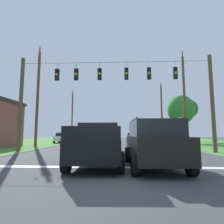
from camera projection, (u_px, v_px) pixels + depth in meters
The scene contains 19 objects.
ground_plane at pixel (105, 179), 5.81m from camera, with size 120.00×120.00×0.00m, color #3D3D42.
stop_bar_stripe at pixel (109, 167), 7.87m from camera, with size 12.93×0.45×0.01m, color white.
lane_dash_0 at pixel (114, 153), 13.83m from camera, with size 0.15×2.50×0.01m, color white.
lane_dash_1 at pixel (116, 147), 20.11m from camera, with size 0.15×2.50×0.01m, color white.
lane_dash_2 at pixel (117, 143), 26.24m from camera, with size 0.15×2.50×0.01m, color white.
lane_dash_3 at pixel (117, 141), 35.58m from camera, with size 0.15×2.50×0.01m, color white.
lane_dash_4 at pixel (118, 140), 40.84m from camera, with size 0.15×2.50×0.01m, color white.
overhead_signal_span at pixel (114, 95), 14.58m from camera, with size 15.55×0.31×7.68m.
pickup_truck at pixel (98, 144), 8.69m from camera, with size 2.42×5.46×1.95m.
suv_black at pixel (153, 142), 7.97m from camera, with size 2.33×4.86×2.05m.
distant_car_crossing_white at pixel (132, 137), 31.29m from camera, with size 2.16×4.37×1.52m.
distant_car_oncoming at pixel (63, 138), 27.96m from camera, with size 2.33×4.45×1.52m.
distant_car_far_parked at pixel (93, 138), 25.11m from camera, with size 4.33×2.08×1.52m.
utility_pole_mid_right at pixel (184, 97), 22.19m from camera, with size 0.30×1.95×11.66m.
utility_pole_far_right at pixel (162, 112), 35.04m from camera, with size 0.32×1.58×11.25m.
utility_pole_mid_left at pixel (38, 97), 21.06m from camera, with size 0.31×1.79×11.63m.
utility_pole_far_left at pixel (72, 115), 35.93m from camera, with size 0.28×1.74×10.02m.
tree_roadside_right at pixel (187, 109), 32.49m from camera, with size 3.78×3.78×7.49m.
tree_roadside_far_right at pixel (181, 110), 27.53m from camera, with size 3.95×3.95×7.20m.
Camera 1 is at (0.46, -6.01, 1.46)m, focal length 29.32 mm.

